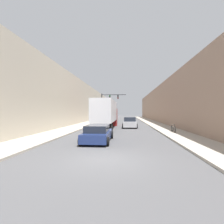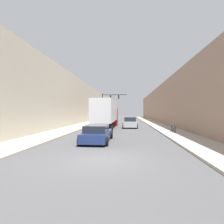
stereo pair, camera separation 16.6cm
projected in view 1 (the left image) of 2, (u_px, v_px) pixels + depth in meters
name	position (u px, v px, depth m)	size (l,w,h in m)	color
ground_plane	(104.00, 160.00, 8.67)	(200.00, 200.00, 0.00)	#4C4C4F
sidewalk_right	(151.00, 122.00, 38.02)	(3.12, 80.00, 0.15)	#B2A899
sidewalk_left	(93.00, 122.00, 39.10)	(3.12, 80.00, 0.15)	#B2A899
building_right	(173.00, 104.00, 37.63)	(6.00, 80.00, 8.03)	#997A66
building_left	(73.00, 103.00, 39.48)	(6.00, 80.00, 8.74)	#BCB29E
semi_truck	(107.00, 113.00, 24.91)	(2.41, 12.60, 3.89)	silver
sedan_car	(98.00, 134.00, 13.87)	(2.15, 4.70, 1.34)	navy
suv_car	(130.00, 123.00, 26.08)	(2.13, 4.43, 1.58)	#B7B7BC
traffic_signal_gantry	(107.00, 102.00, 40.61)	(5.77, 0.35, 6.61)	black
parked_bicycle	(173.00, 129.00, 19.11)	(0.44, 1.82, 0.86)	black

